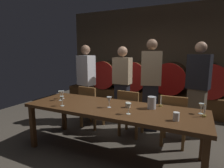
# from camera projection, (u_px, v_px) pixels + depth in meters

# --- Properties ---
(ground_plane) EXTENTS (7.50, 7.50, 0.00)m
(ground_plane) POSITION_uv_depth(u_px,v_px,m) (117.00, 149.00, 2.99)
(ground_plane) COLOR #4C443A
(back_wall) EXTENTS (5.77, 0.24, 2.89)m
(back_wall) POSITION_uv_depth(u_px,v_px,m) (158.00, 56.00, 5.48)
(back_wall) COLOR brown
(back_wall) RESTS_ON ground
(barrel_shelf) EXTENTS (5.19, 0.90, 0.50)m
(barrel_shelf) POSITION_uv_depth(u_px,v_px,m) (152.00, 99.00, 5.20)
(barrel_shelf) COLOR brown
(barrel_shelf) RESTS_ON ground
(wine_barrel_far_left) EXTENTS (0.82, 0.95, 0.82)m
(wine_barrel_far_left) POSITION_uv_depth(u_px,v_px,m) (109.00, 74.00, 5.68)
(wine_barrel_far_left) COLOR #513319
(wine_barrel_far_left) RESTS_ON barrel_shelf
(wine_barrel_center_left) EXTENTS (0.82, 0.95, 0.82)m
(wine_barrel_center_left) POSITION_uv_depth(u_px,v_px,m) (137.00, 75.00, 5.29)
(wine_barrel_center_left) COLOR brown
(wine_barrel_center_left) RESTS_ON barrel_shelf
(wine_barrel_center_right) EXTENTS (0.82, 0.95, 0.82)m
(wine_barrel_center_right) POSITION_uv_depth(u_px,v_px,m) (171.00, 77.00, 4.89)
(wine_barrel_center_right) COLOR #513319
(wine_barrel_center_right) RESTS_ON barrel_shelf
(wine_barrel_far_right) EXTENTS (0.82, 0.95, 0.82)m
(wine_barrel_far_right) POSITION_uv_depth(u_px,v_px,m) (209.00, 79.00, 4.51)
(wine_barrel_far_right) COLOR #513319
(wine_barrel_far_right) RESTS_ON barrel_shelf
(dining_table) EXTENTS (2.70, 0.90, 0.75)m
(dining_table) POSITION_uv_depth(u_px,v_px,m) (112.00, 111.00, 2.75)
(dining_table) COLOR #4C2D16
(dining_table) RESTS_ON ground
(chair_left) EXTENTS (0.42, 0.42, 0.88)m
(chair_left) POSITION_uv_depth(u_px,v_px,m) (90.00, 105.00, 3.77)
(chair_left) COLOR brown
(chair_left) RESTS_ON ground
(chair_center) EXTENTS (0.42, 0.42, 0.88)m
(chair_center) POSITION_uv_depth(u_px,v_px,m) (130.00, 111.00, 3.38)
(chair_center) COLOR brown
(chair_center) RESTS_ON ground
(chair_right) EXTENTS (0.40, 0.40, 0.88)m
(chair_right) POSITION_uv_depth(u_px,v_px,m) (174.00, 118.00, 3.01)
(chair_right) COLOR brown
(chair_right) RESTS_ON ground
(guest_far_left) EXTENTS (0.43, 0.33, 1.72)m
(guest_far_left) POSITION_uv_depth(u_px,v_px,m) (86.00, 83.00, 4.11)
(guest_far_left) COLOR brown
(guest_far_left) RESTS_ON ground
(guest_center_left) EXTENTS (0.39, 0.26, 1.69)m
(guest_center_left) POSITION_uv_depth(u_px,v_px,m) (122.00, 84.00, 4.03)
(guest_center_left) COLOR black
(guest_center_left) RESTS_ON ground
(guest_center_right) EXTENTS (0.43, 0.34, 1.81)m
(guest_center_right) POSITION_uv_depth(u_px,v_px,m) (150.00, 85.00, 3.58)
(guest_center_right) COLOR black
(guest_center_right) RESTS_ON ground
(guest_far_right) EXTENTS (0.43, 0.33, 1.75)m
(guest_far_right) POSITION_uv_depth(u_px,v_px,m) (198.00, 89.00, 3.31)
(guest_far_right) COLOR brown
(guest_far_right) RESTS_ON ground
(candle_left) EXTENTS (0.05, 0.05, 0.20)m
(candle_left) POSITION_uv_depth(u_px,v_px,m) (161.00, 103.00, 2.75)
(candle_left) COLOR olive
(candle_left) RESTS_ON dining_table
(candle_right) EXTENTS (0.05, 0.05, 0.18)m
(candle_right) POSITION_uv_depth(u_px,v_px,m) (204.00, 113.00, 2.31)
(candle_right) COLOR olive
(candle_right) RESTS_ON dining_table
(pitcher) EXTENTS (0.12, 0.12, 0.18)m
(pitcher) POSITION_uv_depth(u_px,v_px,m) (152.00, 103.00, 2.65)
(pitcher) COLOR silver
(pitcher) RESTS_ON dining_table
(wine_glass_far_left) EXTENTS (0.06, 0.06, 0.14)m
(wine_glass_far_left) POSITION_uv_depth(u_px,v_px,m) (63.00, 93.00, 3.21)
(wine_glass_far_left) COLOR white
(wine_glass_far_left) RESTS_ON dining_table
(wine_glass_left) EXTENTS (0.08, 0.08, 0.17)m
(wine_glass_left) POSITION_uv_depth(u_px,v_px,m) (60.00, 93.00, 3.09)
(wine_glass_left) COLOR silver
(wine_glass_left) RESTS_ON dining_table
(wine_glass_center_left) EXTENTS (0.06, 0.06, 0.15)m
(wine_glass_center_left) POSITION_uv_depth(u_px,v_px,m) (62.00, 99.00, 2.78)
(wine_glass_center_left) COLOR silver
(wine_glass_center_left) RESTS_ON dining_table
(wine_glass_center_right) EXTENTS (0.08, 0.08, 0.16)m
(wine_glass_center_right) POSITION_uv_depth(u_px,v_px,m) (109.00, 100.00, 2.70)
(wine_glass_center_right) COLOR white
(wine_glass_center_right) RESTS_ON dining_table
(wine_glass_right) EXTENTS (0.08, 0.08, 0.15)m
(wine_glass_right) POSITION_uv_depth(u_px,v_px,m) (129.00, 107.00, 2.41)
(wine_glass_right) COLOR silver
(wine_glass_right) RESTS_ON dining_table
(wine_glass_far_right) EXTENTS (0.07, 0.07, 0.14)m
(wine_glass_far_right) POSITION_uv_depth(u_px,v_px,m) (201.00, 106.00, 2.42)
(wine_glass_far_right) COLOR silver
(wine_glass_far_right) RESTS_ON dining_table
(cup_left) EXTENTS (0.08, 0.08, 0.08)m
(cup_left) POSITION_uv_depth(u_px,v_px,m) (128.00, 105.00, 2.71)
(cup_left) COLOR beige
(cup_left) RESTS_ON dining_table
(cup_right) EXTENTS (0.08, 0.08, 0.10)m
(cup_right) POSITION_uv_depth(u_px,v_px,m) (176.00, 116.00, 2.18)
(cup_right) COLOR white
(cup_right) RESTS_ON dining_table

